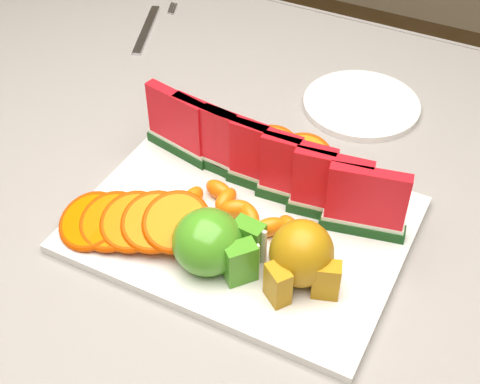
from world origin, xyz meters
The scene contains 11 objects.
table centered at (0.00, 0.00, 0.65)m, with size 1.40×0.90×0.75m.
tablecloth centered at (0.00, 0.00, 0.72)m, with size 1.53×1.03×0.20m.
platter centered at (0.09, -0.06, 0.76)m, with size 0.40×0.30×0.01m.
apple_cluster centered at (0.09, -0.14, 0.80)m, with size 0.12×0.11×0.08m.
pear_cluster centered at (0.19, -0.11, 0.81)m, with size 0.10×0.10×0.08m.
side_plate centered at (0.14, 0.25, 0.76)m, with size 0.22×0.22×0.01m.
fork centered at (-0.29, 0.31, 0.76)m, with size 0.07×0.19×0.00m.
watermelon_row centered at (0.09, 0.01, 0.82)m, with size 0.39×0.07×0.10m.
orange_fan_front centered at (-0.01, -0.14, 0.80)m, with size 0.21×0.13×0.06m.
orange_fan_back centered at (0.05, 0.06, 0.79)m, with size 0.24×0.10×0.04m.
tangerine_segments centered at (0.10, -0.06, 0.78)m, with size 0.19×0.07×0.03m.
Camera 1 is at (0.36, -0.59, 1.37)m, focal length 50.00 mm.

